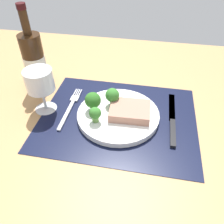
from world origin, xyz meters
TOP-DOWN VIEW (x-y plane):
  - ground_plane at (0.00, 0.00)cm, footprint 140.00×110.00cm
  - placemat at (0.00, 0.00)cm, footprint 44.07×35.01cm
  - plate at (0.00, 0.00)cm, footprint 23.27×23.27cm
  - steak at (3.24, -0.11)cm, footprint 11.39×9.13cm
  - broccoli_center at (-7.20, -0.21)cm, footprint 4.55×4.55cm
  - broccoli_back_left at (-2.31, 3.32)cm, footprint 4.05×4.05cm
  - broccoli_near_fork at (-5.46, -4.56)cm, footprint 3.26×3.26cm
  - fork at (-14.82, 1.42)cm, footprint 2.40×19.20cm
  - knife at (15.32, 0.53)cm, footprint 1.80×23.00cm
  - wine_bottle at (-28.55, 10.81)cm, footprint 6.74×6.74cm
  - wine_glass at (-21.98, -0.28)cm, footprint 7.83×7.83cm

SIDE VIEW (x-z plane):
  - ground_plane at x=0.00cm, z-range -3.00..0.00cm
  - placemat at x=0.00cm, z-range 0.00..0.30cm
  - fork at x=-14.82cm, z-range 0.30..0.80cm
  - knife at x=15.32cm, z-range 0.20..1.00cm
  - plate at x=0.00cm, z-range 0.30..1.90cm
  - steak at x=3.24cm, z-range 1.90..4.36cm
  - broccoli_near_fork at x=-5.46cm, z-range 2.30..6.87cm
  - broccoli_back_left at x=-2.31cm, z-range 2.51..8.02cm
  - broccoli_center at x=-7.20cm, z-range 2.40..8.15cm
  - wine_glass at x=-21.98cm, z-range 2.78..15.97cm
  - wine_bottle at x=-28.55cm, z-range -3.92..22.73cm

